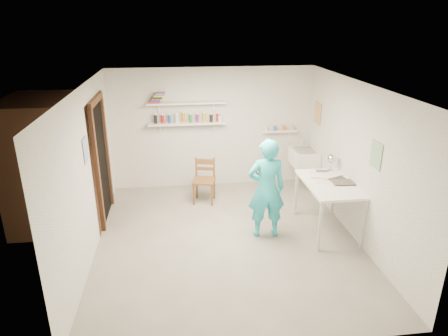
{
  "coord_description": "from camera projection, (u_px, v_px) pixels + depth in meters",
  "views": [
    {
      "loc": [
        -0.74,
        -5.43,
        3.28
      ],
      "look_at": [
        0.0,
        0.4,
        1.05
      ],
      "focal_mm": 32.0,
      "sensor_mm": 36.0,
      "label": 1
    }
  ],
  "objects": [
    {
      "name": "man",
      "position": [
        266.0,
        189.0,
        6.13
      ],
      "size": [
        0.59,
        0.39,
        1.61
      ],
      "primitive_type": "imported",
      "rotation": [
        0.0,
        0.0,
        3.13
      ],
      "color": "#28BDCA",
      "rests_on": "ground"
    },
    {
      "name": "shelf_lower",
      "position": [
        187.0,
        123.0,
        7.73
      ],
      "size": [
        1.5,
        0.22,
        0.03
      ],
      "primitive_type": "cube",
      "color": "white",
      "rests_on": "wall_back"
    },
    {
      "name": "wooden_chair",
      "position": [
        204.0,
        181.0,
        7.42
      ],
      "size": [
        0.48,
        0.46,
        0.85
      ],
      "primitive_type": "cube",
      "rotation": [
        0.0,
        0.0,
        -0.24
      ],
      "color": "brown",
      "rests_on": "ground"
    },
    {
      "name": "poster_right_b",
      "position": [
        376.0,
        155.0,
        5.48
      ],
      "size": [
        0.01,
        0.3,
        0.38
      ],
      "primitive_type": "cube",
      "color": "#3F724C",
      "rests_on": "wall_right"
    },
    {
      "name": "ceiling",
      "position": [
        228.0,
        85.0,
        5.43
      ],
      "size": [
        4.0,
        4.5,
        0.02
      ],
      "primitive_type": "cube",
      "color": "silver",
      "rests_on": "wall_back"
    },
    {
      "name": "corridor_box",
      "position": [
        57.0,
        161.0,
        6.57
      ],
      "size": [
        1.4,
        1.5,
        2.1
      ],
      "primitive_type": "cube",
      "color": "brown",
      "rests_on": "ground"
    },
    {
      "name": "poster_right_a",
      "position": [
        318.0,
        113.0,
        7.64
      ],
      "size": [
        0.01,
        0.34,
        0.42
      ],
      "primitive_type": "cube",
      "color": "#995933",
      "rests_on": "wall_right"
    },
    {
      "name": "wall_clock",
      "position": [
        264.0,
        168.0,
        6.24
      ],
      "size": [
        0.29,
        0.04,
        0.29
      ],
      "primitive_type": "cylinder",
      "rotation": [
        1.57,
        0.0,
        -0.01
      ],
      "color": "beige",
      "rests_on": "man"
    },
    {
      "name": "door_jamb_far",
      "position": [
        107.0,
        153.0,
        7.14
      ],
      "size": [
        0.06,
        0.1,
        2.0
      ],
      "primitive_type": "cube",
      "color": "brown",
      "rests_on": "ground"
    },
    {
      "name": "door_lintel",
      "position": [
        95.0,
        100.0,
        6.3
      ],
      "size": [
        0.06,
        1.05,
        0.1
      ],
      "primitive_type": "cube",
      "color": "brown",
      "rests_on": "wall_left"
    },
    {
      "name": "shelf_upper",
      "position": [
        187.0,
        103.0,
        7.59
      ],
      "size": [
        1.5,
        0.22,
        0.03
      ],
      "primitive_type": "cube",
      "color": "white",
      "rests_on": "wall_back"
    },
    {
      "name": "wall_back",
      "position": [
        212.0,
        128.0,
        7.96
      ],
      "size": [
        4.0,
        0.02,
        2.4
      ],
      "primitive_type": "cube",
      "color": "silver",
      "rests_on": "ground"
    },
    {
      "name": "floor",
      "position": [
        227.0,
        240.0,
        6.29
      ],
      "size": [
        4.0,
        4.5,
        0.02
      ],
      "primitive_type": "cube",
      "color": "slate",
      "rests_on": "ground"
    },
    {
      "name": "ledge_shelf",
      "position": [
        279.0,
        131.0,
        8.06
      ],
      "size": [
        0.7,
        0.14,
        0.03
      ],
      "primitive_type": "cube",
      "color": "white",
      "rests_on": "wall_back"
    },
    {
      "name": "doorway_recess",
      "position": [
        101.0,
        162.0,
        6.67
      ],
      "size": [
        0.02,
        0.9,
        2.0
      ],
      "primitive_type": "cube",
      "color": "black",
      "rests_on": "wall_left"
    },
    {
      "name": "door_jamb_near",
      "position": [
        98.0,
        173.0,
        6.21
      ],
      "size": [
        0.06,
        0.1,
        2.0
      ],
      "primitive_type": "cube",
      "color": "brown",
      "rests_on": "ground"
    },
    {
      "name": "papers",
      "position": [
        330.0,
        182.0,
        6.26
      ],
      "size": [
        0.3,
        0.22,
        0.03
      ],
      "color": "silver",
      "rests_on": "work_table"
    },
    {
      "name": "desk_lamp",
      "position": [
        332.0,
        158.0,
        6.68
      ],
      "size": [
        0.16,
        0.16,
        0.16
      ],
      "primitive_type": "sphere",
      "color": "silver",
      "rests_on": "work_table"
    },
    {
      "name": "belfast_sink",
      "position": [
        304.0,
        157.0,
        7.82
      ],
      "size": [
        0.48,
        0.6,
        0.3
      ],
      "primitive_type": "cube",
      "color": "white",
      "rests_on": "wall_right"
    },
    {
      "name": "work_table",
      "position": [
        327.0,
        207.0,
        6.41
      ],
      "size": [
        0.76,
        1.26,
        0.84
      ],
      "primitive_type": "cube",
      "color": "white",
      "rests_on": "ground"
    },
    {
      "name": "ledge_pots",
      "position": [
        279.0,
        128.0,
        8.04
      ],
      "size": [
        0.48,
        0.07,
        0.09
      ],
      "color": "silver",
      "rests_on": "ledge_shelf"
    },
    {
      "name": "book_stack",
      "position": [
        157.0,
        98.0,
        7.48
      ],
      "size": [
        0.3,
        0.14,
        0.2
      ],
      "color": "red",
      "rests_on": "shelf_upper"
    },
    {
      "name": "wall_right",
      "position": [
        357.0,
        162.0,
        6.1
      ],
      "size": [
        0.02,
        4.5,
        2.4
      ],
      "primitive_type": "cube",
      "color": "silver",
      "rests_on": "ground"
    },
    {
      "name": "poster_left",
      "position": [
        86.0,
        150.0,
        5.55
      ],
      "size": [
        0.01,
        0.28,
        0.36
      ],
      "primitive_type": "cube",
      "color": "#334C7F",
      "rests_on": "wall_left"
    },
    {
      "name": "spray_cans",
      "position": [
        187.0,
        118.0,
        7.69
      ],
      "size": [
        1.32,
        0.06,
        0.17
      ],
      "color": "black",
      "rests_on": "shelf_lower"
    },
    {
      "name": "wall_front",
      "position": [
        259.0,
        252.0,
        3.77
      ],
      "size": [
        4.0,
        0.02,
        2.4
      ],
      "primitive_type": "cube",
      "color": "silver",
      "rests_on": "ground"
    },
    {
      "name": "wall_left",
      "position": [
        86.0,
        174.0,
        5.63
      ],
      "size": [
        0.02,
        4.5,
        2.4
      ],
      "primitive_type": "cube",
      "color": "silver",
      "rests_on": "ground"
    }
  ]
}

